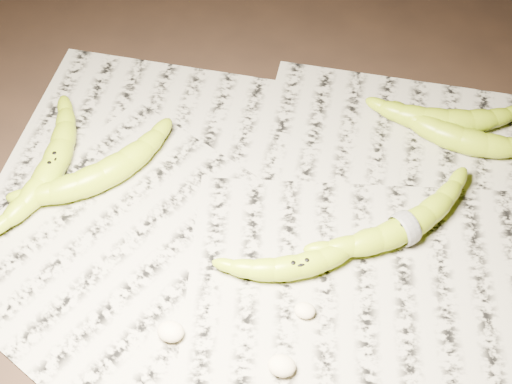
% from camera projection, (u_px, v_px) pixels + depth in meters
% --- Properties ---
extents(ground, '(3.00, 3.00, 0.00)m').
position_uv_depth(ground, '(260.00, 243.00, 0.95)').
color(ground, black).
rests_on(ground, ground).
extents(newspaper_patch, '(0.90, 0.70, 0.01)m').
position_uv_depth(newspaper_patch, '(291.00, 239.00, 0.95)').
color(newspaper_patch, '#A39E8C').
rests_on(newspaper_patch, ground).
extents(banana_left_a, '(0.07, 0.22, 0.04)m').
position_uv_depth(banana_left_a, '(53.00, 164.00, 0.99)').
color(banana_left_a, '#A6BF17').
rests_on(banana_left_a, newspaper_patch).
extents(banana_left_b, '(0.19, 0.20, 0.04)m').
position_uv_depth(banana_left_b, '(103.00, 173.00, 0.98)').
color(banana_left_b, '#A6BF17').
rests_on(banana_left_b, newspaper_patch).
extents(banana_center, '(0.18, 0.13, 0.03)m').
position_uv_depth(banana_center, '(299.00, 265.00, 0.90)').
color(banana_center, '#A6BF17').
rests_on(banana_center, newspaper_patch).
extents(banana_taped, '(0.21, 0.20, 0.04)m').
position_uv_depth(banana_taped, '(405.00, 227.00, 0.93)').
color(banana_taped, '#A6BF17').
rests_on(banana_taped, newspaper_patch).
extents(banana_upper_a, '(0.21, 0.09, 0.04)m').
position_uv_depth(banana_upper_a, '(447.00, 120.00, 1.04)').
color(banana_upper_a, '#A6BF17').
rests_on(banana_upper_a, newspaper_patch).
extents(banana_upper_b, '(0.20, 0.09, 0.04)m').
position_uv_depth(banana_upper_b, '(462.00, 138.00, 1.02)').
color(banana_upper_b, '#A6BF17').
rests_on(banana_upper_b, newspaper_patch).
extents(measuring_tape, '(0.04, 0.04, 0.05)m').
position_uv_depth(measuring_tape, '(405.00, 227.00, 0.93)').
color(measuring_tape, white).
rests_on(measuring_tape, newspaper_patch).
extents(flesh_chunk_a, '(0.03, 0.03, 0.02)m').
position_uv_depth(flesh_chunk_a, '(170.00, 330.00, 0.85)').
color(flesh_chunk_a, beige).
rests_on(flesh_chunk_a, newspaper_patch).
extents(flesh_chunk_b, '(0.03, 0.03, 0.02)m').
position_uv_depth(flesh_chunk_b, '(282.00, 364.00, 0.83)').
color(flesh_chunk_b, beige).
rests_on(flesh_chunk_b, newspaper_patch).
extents(flesh_chunk_c, '(0.03, 0.02, 0.02)m').
position_uv_depth(flesh_chunk_c, '(305.00, 309.00, 0.87)').
color(flesh_chunk_c, beige).
rests_on(flesh_chunk_c, newspaper_patch).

